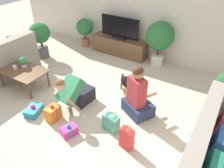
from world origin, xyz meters
The scene contains 19 objects.
ground_plane centered at (0.00, 0.00, 0.00)m, with size 16.00×16.00×0.00m, color beige.
wall_back centered at (0.00, 2.63, 1.30)m, with size 8.40×0.06×2.60m.
sofa_right centered at (2.39, -0.21, 0.31)m, with size 0.92×1.98×0.88m.
coffee_table centered at (-1.53, -0.07, 0.36)m, with size 1.01×0.62×0.41m.
tv_console centered at (-0.59, 2.37, 0.23)m, with size 1.54×0.38×0.46m.
tv centered at (-0.59, 2.37, 0.72)m, with size 1.09×0.20×0.58m.
potted_plant_back_right centered at (0.53, 2.32, 0.73)m, with size 0.68×0.68×1.12m.
potted_plant_back_left centered at (-1.71, 2.32, 0.54)m, with size 0.48×0.48×0.82m.
potted_plant_corner_left centered at (-2.24, 1.14, 0.60)m, with size 0.53×0.53×0.95m.
person_kneeling centered at (-0.16, -0.04, 0.33)m, with size 0.38×0.81×0.77m.
person_sitting centered at (0.91, 0.39, 0.37)m, with size 0.65×0.62×0.99m.
dog centered at (0.44, 0.86, 0.24)m, with size 0.43×0.39×0.37m.
gift_box_a centered at (0.20, -0.65, 0.08)m, with size 0.26×0.30×0.21m.
gift_box_b centered at (-0.28, -0.52, 0.14)m, with size 0.19×0.25×0.33m.
gift_box_c centered at (-0.69, -0.60, 0.07)m, with size 0.31×0.38×0.20m.
gift_bag_a centered at (1.12, -0.39, 0.19)m, with size 0.22×0.15×0.39m.
gift_bag_b centered at (0.72, -0.20, 0.15)m, with size 0.29×0.20×0.32m.
mug centered at (-1.67, -0.12, 0.45)m, with size 0.12×0.08×0.09m.
tabletop_plant centered at (-1.61, 0.05, 0.53)m, with size 0.17×0.17×0.22m.
Camera 1 is at (2.12, -2.44, 2.70)m, focal length 35.00 mm.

